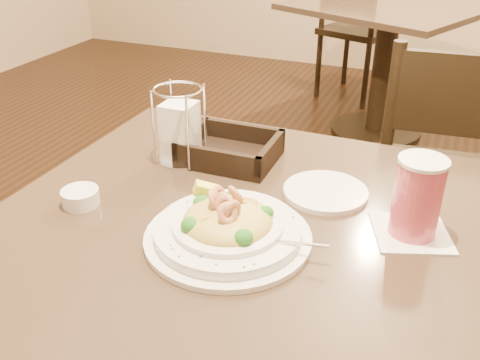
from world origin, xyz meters
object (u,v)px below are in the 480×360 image
at_px(background_table, 386,48).
at_px(dining_chair_near, 443,175).
at_px(bread_basket, 230,151).
at_px(side_plate, 325,192).
at_px(drink_glass, 417,198).
at_px(butter_ramekin, 81,197).
at_px(main_table, 236,320).
at_px(napkin_caddy, 180,130).
at_px(dining_chair_far, 356,24).
at_px(pasta_bowl, 228,227).

height_order(background_table, dining_chair_near, dining_chair_near).
distance_m(bread_basket, side_plate, 0.25).
xyz_separation_m(drink_glass, butter_ramekin, (-0.60, -0.14, -0.06)).
relative_size(main_table, napkin_caddy, 5.31).
height_order(dining_chair_far, side_plate, dining_chair_far).
xyz_separation_m(dining_chair_far, bread_basket, (0.23, -2.57, 0.26)).
distance_m(main_table, bread_basket, 0.37).
bearing_deg(bread_basket, pasta_bowl, -67.21).
bearing_deg(drink_glass, main_table, -163.17).
xyz_separation_m(dining_chair_near, butter_ramekin, (-0.64, -0.89, 0.26)).
distance_m(napkin_caddy, side_plate, 0.34).
distance_m(main_table, background_table, 2.26).
relative_size(background_table, drink_glass, 7.15).
distance_m(main_table, dining_chair_near, 0.90).
xyz_separation_m(napkin_caddy, butter_ramekin, (-0.09, -0.24, -0.06)).
bearing_deg(butter_ramekin, bread_basket, 57.09).
height_order(main_table, dining_chair_far, dining_chair_far).
bearing_deg(butter_ramekin, side_plate, 27.30).
bearing_deg(pasta_bowl, background_table, 91.78).
relative_size(pasta_bowl, side_plate, 1.92).
bearing_deg(dining_chair_far, butter_ramekin, 108.83).
xyz_separation_m(dining_chair_near, bread_basket, (-0.45, -0.60, 0.26)).
height_order(dining_chair_near, drink_glass, dining_chair_near).
relative_size(side_plate, butter_ramekin, 2.35).
distance_m(pasta_bowl, napkin_caddy, 0.33).
bearing_deg(drink_glass, pasta_bowl, -153.96).
bearing_deg(dining_chair_near, background_table, -79.51).
bearing_deg(background_table, dining_chair_far, 117.06).
bearing_deg(drink_glass, background_table, 99.48).
xyz_separation_m(background_table, butter_ramekin, (-0.24, -2.31, 0.25)).
distance_m(background_table, pasta_bowl, 2.33).
bearing_deg(pasta_bowl, butter_ramekin, -179.94).
xyz_separation_m(dining_chair_far, pasta_bowl, (0.35, -2.86, 0.27)).
xyz_separation_m(main_table, background_table, (-0.07, 2.26, 0.00)).
relative_size(pasta_bowl, napkin_caddy, 1.90).
height_order(pasta_bowl, side_plate, pasta_bowl).
height_order(drink_glass, side_plate, drink_glass).
relative_size(dining_chair_far, napkin_caddy, 5.48).
bearing_deg(napkin_caddy, bread_basket, 24.12).
bearing_deg(dining_chair_far, side_plate, 117.98).
bearing_deg(dining_chair_near, drink_glass, 81.42).
bearing_deg(dining_chair_near, pasta_bowl, 64.09).
bearing_deg(side_plate, drink_glass, -23.65).
bearing_deg(main_table, napkin_caddy, 138.03).
height_order(dining_chair_near, side_plate, dining_chair_near).
bearing_deg(dining_chair_near, bread_basket, 47.49).
height_order(main_table, napkin_caddy, napkin_caddy).
relative_size(main_table, bread_basket, 4.38).
distance_m(background_table, napkin_caddy, 2.10).
height_order(dining_chair_near, bread_basket, dining_chair_near).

